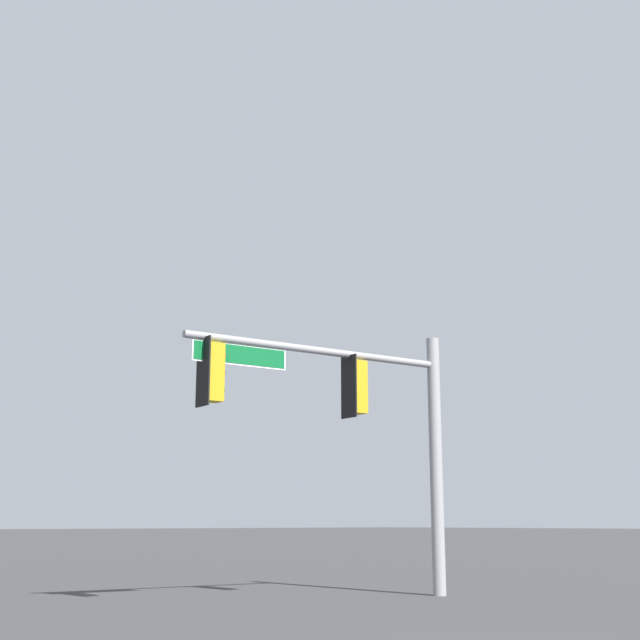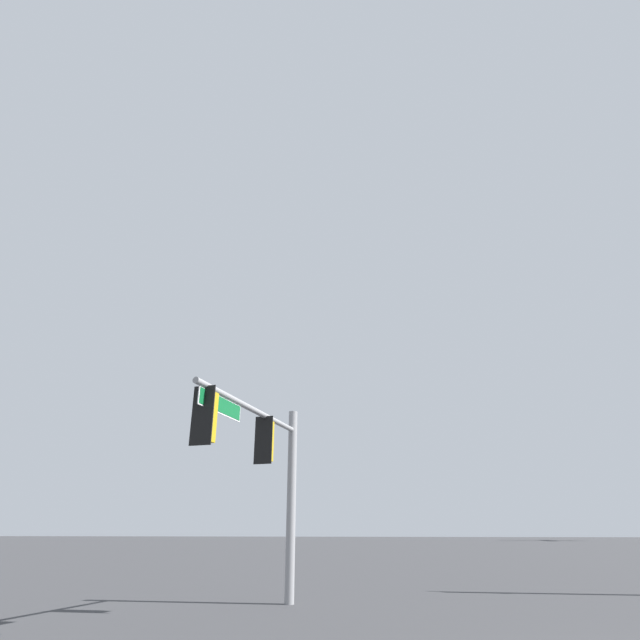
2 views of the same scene
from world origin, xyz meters
The scene contains 1 object.
signal_pole_near centered at (-5.69, -8.16, 3.67)m, with size 6.17×1.09×5.51m.
Camera 1 is at (7.03, 5.17, 1.50)m, focal length 50.00 mm.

